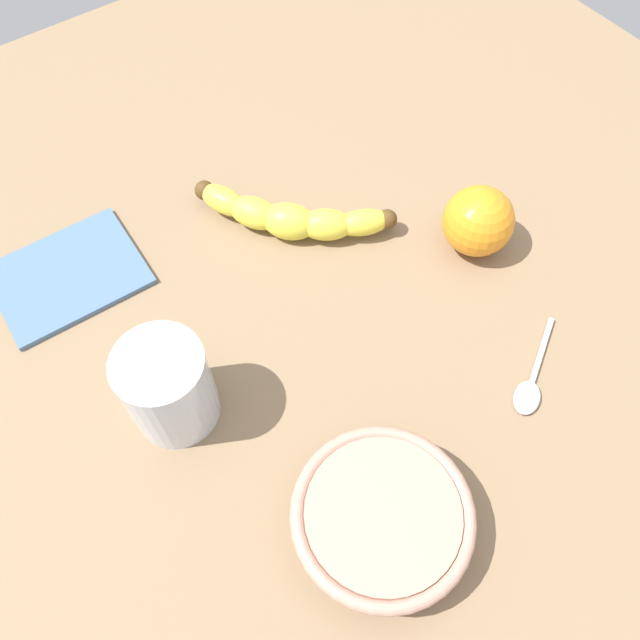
{
  "coord_description": "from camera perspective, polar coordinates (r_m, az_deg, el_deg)",
  "views": [
    {
      "loc": [
        -20.51,
        -26.92,
        57.2
      ],
      "look_at": [
        -2.19,
        -1.5,
        5.0
      ],
      "focal_mm": 35.49,
      "sensor_mm": 36.0,
      "label": 1
    }
  ],
  "objects": [
    {
      "name": "folded_napkin",
      "position": [
        0.71,
        -21.73,
        3.79
      ],
      "size": [
        15.07,
        12.17,
        0.6
      ],
      "primitive_type": "cube",
      "rotation": [
        0.0,
        0.0,
        -0.04
      ],
      "color": "slate",
      "rests_on": "wooden_tabletop"
    },
    {
      "name": "orange_fruit",
      "position": [
        0.68,
        14.07,
        8.64
      ],
      "size": [
        7.39,
        7.39,
        7.39
      ],
      "primitive_type": "sphere",
      "color": "orange",
      "rests_on": "wooden_tabletop"
    },
    {
      "name": "banana",
      "position": [
        0.69,
        -2.64,
        9.3
      ],
      "size": [
        16.24,
        17.45,
        3.95
      ],
      "rotation": [
        0.0,
        0.0,
        5.45
      ],
      "color": "yellow",
      "rests_on": "wooden_tabletop"
    },
    {
      "name": "wooden_tabletop",
      "position": [
        0.65,
        0.79,
        0.3
      ],
      "size": [
        120.0,
        120.0,
        3.0
      ],
      "primitive_type": "cube",
      "color": "#856B4D",
      "rests_on": "ground"
    },
    {
      "name": "ceramic_bowl",
      "position": [
        0.53,
        5.58,
        -17.33
      ],
      "size": [
        14.75,
        14.75,
        4.27
      ],
      "color": "tan",
      "rests_on": "wooden_tabletop"
    },
    {
      "name": "smoothie_glass",
      "position": [
        0.56,
        -13.46,
        -6.08
      ],
      "size": [
        7.77,
        7.77,
        9.52
      ],
      "color": "silver",
      "rests_on": "wooden_tabletop"
    },
    {
      "name": "teaspoon",
      "position": [
        0.62,
        18.31,
        -6.13
      ],
      "size": [
        10.45,
        6.8,
        0.8
      ],
      "rotation": [
        0.0,
        0.0,
        3.66
      ],
      "color": "silver",
      "rests_on": "wooden_tabletop"
    }
  ]
}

